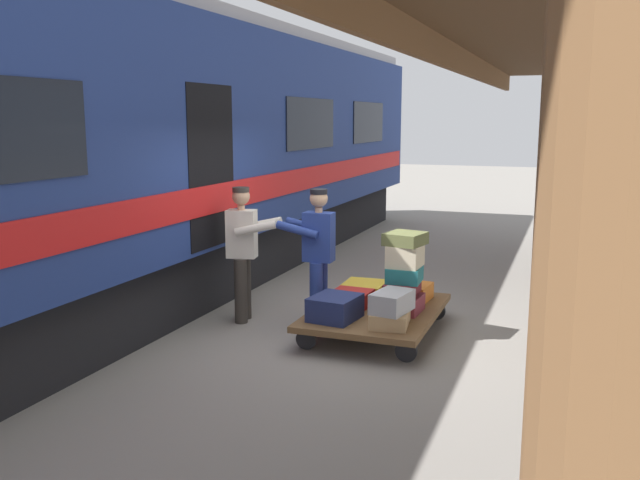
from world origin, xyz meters
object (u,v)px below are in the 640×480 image
Objects in this scene: porter_by_door at (244,249)px; train_car at (111,155)px; suitcase_maroon_trunk at (402,288)px; suitcase_cream_canvas at (405,256)px; suitcase_olive_duffel at (405,239)px; suitcase_teal_softside at (405,274)px; suitcase_burgundy_valise at (402,303)px; suitcase_tan_vintage at (390,318)px; suitcase_yellow_case at (364,289)px; porter_in_overalls at (317,252)px; suitcase_red_plastic at (350,299)px; suitcase_gray_aluminum at (392,302)px; luggage_cart at (376,312)px; suitcase_orange_carryall at (413,292)px; suitcase_navy_fabric at (335,308)px.

train_car is at bearing 2.25° from porter_by_door.
train_car is 4.17m from suitcase_maroon_trunk.
suitcase_maroon_trunk is at bearing 52.43° from suitcase_cream_canvas.
suitcase_teal_softside is at bearing 103.83° from suitcase_olive_duffel.
suitcase_burgundy_valise is 1.10× the size of suitcase_olive_duffel.
porter_by_door reaches higher than suitcase_tan_vintage.
suitcase_cream_canvas is at bearing -81.71° from suitcase_teal_softside.
suitcase_tan_vintage is 1.30m from suitcase_yellow_case.
suitcase_olive_duffel is at bearing -179.74° from porter_in_overalls.
suitcase_cream_canvas is at bearing -175.22° from suitcase_red_plastic.
suitcase_maroon_trunk is (-0.63, -0.03, 0.18)m from suitcase_red_plastic.
porter_in_overalls is (1.10, -0.02, 0.18)m from suitcase_teal_softside.
suitcase_cream_canvas is (0.02, -0.65, 0.38)m from suitcase_gray_aluminum.
porter_by_door is at bearing 2.81° from suitcase_red_plastic.
suitcase_burgundy_valise is 0.28× the size of porter_by_door.
luggage_cart is 4.74× the size of suitcase_olive_duffel.
suitcase_maroon_trunk is (0.01, -0.03, 0.18)m from suitcase_burgundy_valise.
suitcase_olive_duffel is at bearing -90.34° from suitcase_tan_vintage.
suitcase_teal_softside is 0.42m from suitcase_olive_duffel.
porter_by_door is at bearing -13.73° from suitcase_tan_vintage.
luggage_cart is at bearing -180.00° from suitcase_red_plastic.
suitcase_yellow_case is at bearing 0.00° from suitcase_orange_carryall.
porter_in_overalls reaches higher than suitcase_cream_canvas.
luggage_cart is 1.84m from porter_by_door.
suitcase_olive_duffel is (0.00, -0.00, 0.20)m from suitcase_cream_canvas.
train_car is 45.97× the size of suitcase_cream_canvas.
suitcase_orange_carryall is 0.28× the size of porter_by_door.
suitcase_yellow_case is 0.32× the size of porter_in_overalls.
train_car reaches higher than suitcase_yellow_case.
suitcase_teal_softside is at bearing -177.16° from porter_by_door.
train_car is 4.25m from suitcase_burgundy_valise.
train_car is 4.23m from suitcase_gray_aluminum.
suitcase_red_plastic is at bearing -177.51° from train_car.
luggage_cart is at bearing 9.40° from suitcase_cream_canvas.
suitcase_tan_vintage is at bearing 180.00° from suitcase_navy_fabric.
porter_by_door reaches higher than suitcase_gray_aluminum.
suitcase_gray_aluminum is 0.88m from suitcase_olive_duffel.
luggage_cart is 1.02m from porter_in_overalls.
suitcase_orange_carryall is (0.00, -1.13, 0.02)m from suitcase_tan_vintage.
suitcase_teal_softside is (-0.02, -0.00, 0.17)m from suitcase_maroon_trunk.
porter_in_overalls is (1.09, 0.01, -0.24)m from suitcase_olive_duffel.
suitcase_maroon_trunk is 1.13m from porter_in_overalls.
suitcase_yellow_case is at bearing -60.44° from suitcase_tan_vintage.
porter_by_door reaches higher than suitcase_red_plastic.
train_car is 38.64× the size of suitcase_red_plastic.
train_car reaches higher than suitcase_olive_duffel.
suitcase_navy_fabric is at bearing 43.71° from suitcase_cream_canvas.
porter_in_overalls is at bearing -1.31° from suitcase_maroon_trunk.
suitcase_orange_carryall reaches higher than suitcase_red_plastic.
suitcase_tan_vintage is at bearing 90.00° from suitcase_orange_carryall.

